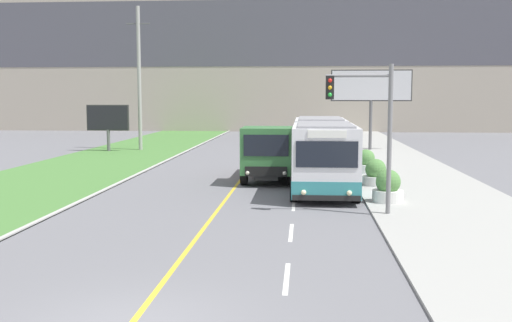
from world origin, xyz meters
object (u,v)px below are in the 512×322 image
object	(u,v)px
planter_round_second	(376,174)
billboard_small	(108,119)
dump_truck	(269,154)
utility_pole_far	(139,78)
traffic_light_mast	(369,119)
city_bus	(322,152)
planter_round_third	(366,163)
billboard_large	(371,88)
planter_round_near	(388,188)

from	to	relation	value
planter_round_second	billboard_small	bearing A→B (deg)	137.93
dump_truck	planter_round_second	size ratio (longest dim) A/B	5.48
dump_truck	utility_pole_far	world-z (taller)	utility_pole_far
traffic_light_mast	utility_pole_far	bearing A→B (deg)	121.53
utility_pole_far	billboard_small	xyz separation A→B (m)	(-2.11, -1.19, -3.05)
traffic_light_mast	dump_truck	bearing A→B (deg)	116.61
city_bus	traffic_light_mast	bearing A→B (deg)	-79.27
utility_pole_far	planter_round_third	distance (m)	20.94
dump_truck	billboard_small	distance (m)	19.74
traffic_light_mast	planter_round_third	size ratio (longest dim) A/B	4.17
traffic_light_mast	planter_round_second	distance (m)	7.27
billboard_large	planter_round_third	distance (m)	14.63
utility_pole_far	billboard_large	bearing A→B (deg)	3.22
traffic_light_mast	city_bus	bearing A→B (deg)	100.73
dump_truck	planter_round_third	size ratio (longest dim) A/B	5.28
planter_round_near	planter_round_second	size ratio (longest dim) A/B	1.04
billboard_large	billboard_small	bearing A→B (deg)	-173.68
utility_pole_far	billboard_small	size ratio (longest dim) A/B	3.11
utility_pole_far	billboard_small	world-z (taller)	utility_pole_far
traffic_light_mast	planter_round_third	distance (m)	11.34
dump_truck	billboard_small	size ratio (longest dim) A/B	1.91
city_bus	billboard_small	world-z (taller)	billboard_small
utility_pole_far	planter_round_near	size ratio (longest dim) A/B	8.60
utility_pole_far	city_bus	bearing A→B (deg)	-51.33
city_bus	dump_truck	distance (m)	2.59
dump_truck	planter_round_near	distance (m)	7.41
billboard_large	planter_round_second	size ratio (longest dim) A/B	5.04
utility_pole_far	dump_truck	bearing A→B (deg)	-56.25
billboard_small	planter_round_near	world-z (taller)	billboard_small
billboard_small	planter_round_third	world-z (taller)	billboard_small
billboard_large	planter_round_near	xyz separation A→B (m)	(-1.75, -22.58, -4.08)
planter_round_second	planter_round_near	bearing A→B (deg)	-90.38
billboard_small	planter_round_third	bearing A→B (deg)	-33.47
traffic_light_mast	billboard_small	xyz separation A→B (m)	(-16.79, 22.74, -0.95)
planter_round_near	billboard_small	bearing A→B (deg)	131.09
city_bus	utility_pole_far	bearing A→B (deg)	128.67
dump_truck	planter_round_second	bearing A→B (deg)	-13.30
utility_pole_far	traffic_light_mast	distance (m)	28.15
planter_round_second	planter_round_third	xyz separation A→B (m)	(-0.01, 4.31, 0.02)
city_bus	planter_round_second	bearing A→B (deg)	-15.38
dump_truck	planter_round_second	distance (m)	5.15
billboard_small	planter_round_second	xyz separation A→B (m)	(17.83, -16.10, -1.80)
planter_round_second	planter_round_third	world-z (taller)	planter_round_third
planter_round_near	planter_round_second	bearing A→B (deg)	89.62
dump_truck	planter_round_near	bearing A→B (deg)	-48.07
utility_pole_far	traffic_light_mast	world-z (taller)	utility_pole_far
dump_truck	planter_round_near	size ratio (longest dim) A/B	5.27
dump_truck	utility_pole_far	distance (m)	19.81
billboard_small	planter_round_second	size ratio (longest dim) A/B	2.88
traffic_light_mast	planter_round_near	xyz separation A→B (m)	(1.01, 2.33, -2.73)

